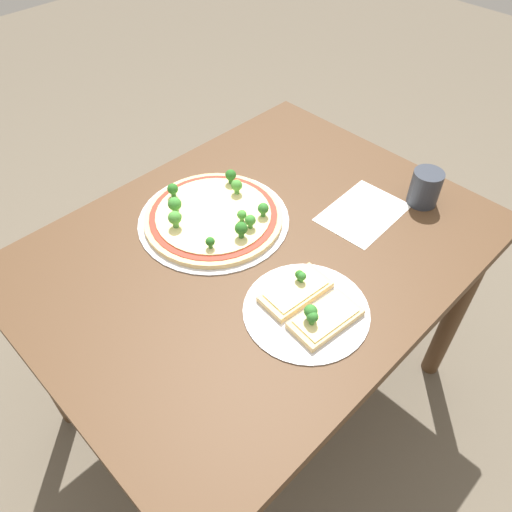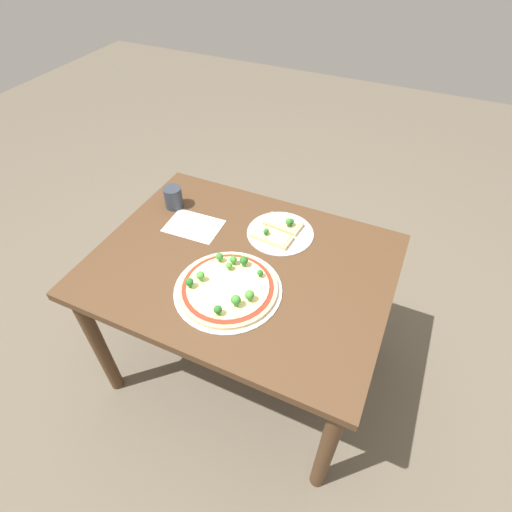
{
  "view_description": "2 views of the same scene",
  "coord_description": "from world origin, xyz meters",
  "px_view_note": "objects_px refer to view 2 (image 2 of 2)",
  "views": [
    {
      "loc": [
        -0.63,
        -0.63,
        1.62
      ],
      "look_at": [
        -0.05,
        -0.04,
        0.75
      ],
      "focal_mm": 35.0,
      "sensor_mm": 36.0,
      "label": 1
    },
    {
      "loc": [
        -0.51,
        0.98,
        1.85
      ],
      "look_at": [
        -0.05,
        -0.04,
        0.75
      ],
      "focal_mm": 28.0,
      "sensor_mm": 36.0,
      "label": 2
    }
  ],
  "objects_px": {
    "dining_table": "(242,279)",
    "pizza_tray_whole": "(228,287)",
    "drinking_cup": "(173,197)",
    "pizza_tray_slice": "(279,231)"
  },
  "relations": [
    {
      "from": "pizza_tray_slice",
      "to": "drinking_cup",
      "type": "distance_m",
      "value": 0.51
    },
    {
      "from": "drinking_cup",
      "to": "pizza_tray_slice",
      "type": "bearing_deg",
      "value": -176.82
    },
    {
      "from": "dining_table",
      "to": "pizza_tray_whole",
      "type": "bearing_deg",
      "value": 96.91
    },
    {
      "from": "pizza_tray_slice",
      "to": "drinking_cup",
      "type": "relative_size",
      "value": 2.87
    },
    {
      "from": "dining_table",
      "to": "pizza_tray_whole",
      "type": "xyz_separation_m",
      "value": [
        -0.02,
        0.15,
        0.11
      ]
    },
    {
      "from": "pizza_tray_whole",
      "to": "pizza_tray_slice",
      "type": "relative_size",
      "value": 1.41
    },
    {
      "from": "pizza_tray_slice",
      "to": "drinking_cup",
      "type": "xyz_separation_m",
      "value": [
        0.5,
        0.03,
        0.04
      ]
    },
    {
      "from": "dining_table",
      "to": "drinking_cup",
      "type": "relative_size",
      "value": 11.75
    },
    {
      "from": "dining_table",
      "to": "pizza_tray_slice",
      "type": "height_order",
      "value": "pizza_tray_slice"
    },
    {
      "from": "pizza_tray_whole",
      "to": "pizza_tray_slice",
      "type": "distance_m",
      "value": 0.38
    }
  ]
}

